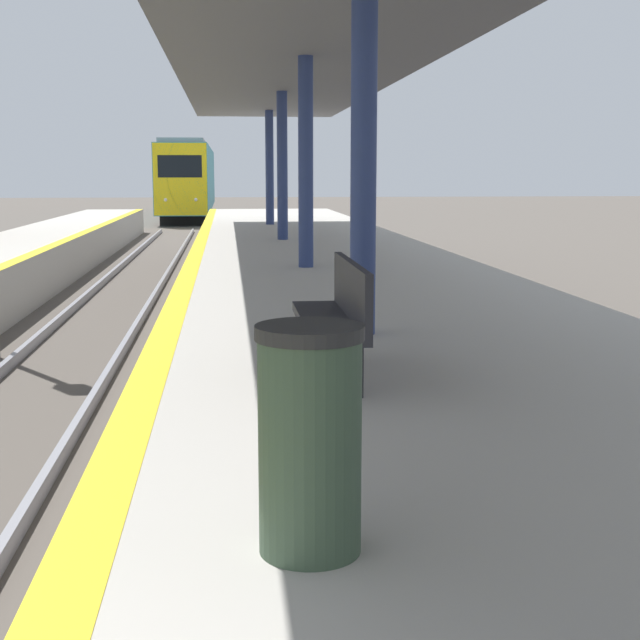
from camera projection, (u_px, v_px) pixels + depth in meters
name	position (u px, v px, depth m)	size (l,w,h in m)	color
train	(190.00, 180.00, 55.47)	(2.70, 23.65, 4.42)	black
station_canopy	(305.00, 54.00, 14.92)	(4.66, 32.82, 3.76)	navy
trash_bin	(310.00, 439.00, 3.78)	(0.46, 0.46, 0.99)	#384C38
bench	(336.00, 315.00, 7.13)	(0.44, 1.81, 0.92)	#28282D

